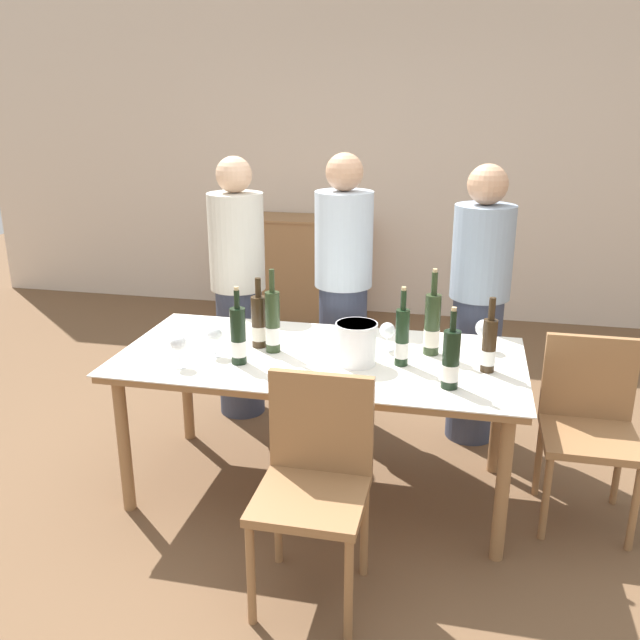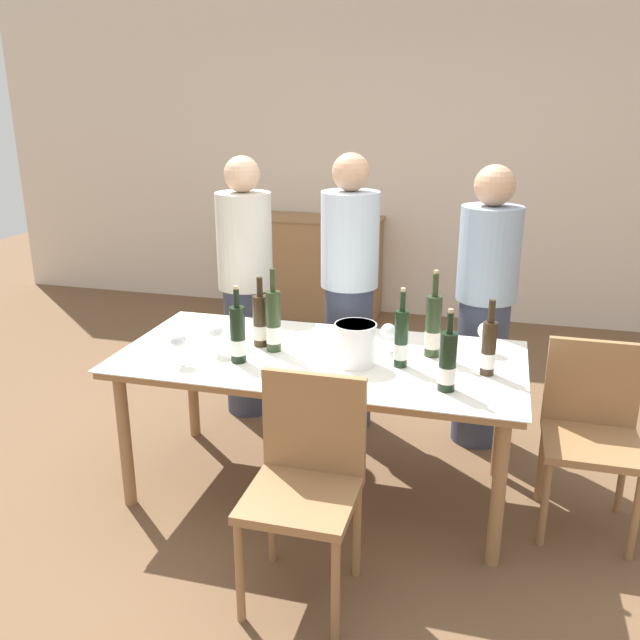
# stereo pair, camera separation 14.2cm
# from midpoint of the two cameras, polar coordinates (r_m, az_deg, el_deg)

# --- Properties ---
(ground_plane) EXTENTS (12.00, 12.00, 0.00)m
(ground_plane) POSITION_cam_midpoint_polar(r_m,az_deg,el_deg) (3.58, -1.17, -14.00)
(ground_plane) COLOR brown
(back_wall) EXTENTS (8.00, 0.10, 2.80)m
(back_wall) POSITION_cam_midpoint_polar(r_m,az_deg,el_deg) (6.10, 5.78, 13.40)
(back_wall) COLOR beige
(back_wall) RESTS_ON ground_plane
(sideboard_cabinet) EXTENTS (1.14, 0.46, 0.90)m
(sideboard_cabinet) POSITION_cam_midpoint_polar(r_m,az_deg,el_deg) (6.12, -2.17, 4.48)
(sideboard_cabinet) COLOR #996B42
(sideboard_cabinet) RESTS_ON ground_plane
(dining_table) EXTENTS (1.93, 0.93, 0.73)m
(dining_table) POSITION_cam_midpoint_polar(r_m,az_deg,el_deg) (3.27, -1.25, -4.08)
(dining_table) COLOR #996B42
(dining_table) RESTS_ON ground_plane
(ice_bucket) EXTENTS (0.19, 0.19, 0.20)m
(ice_bucket) POSITION_cam_midpoint_polar(r_m,az_deg,el_deg) (3.12, 1.78, -1.91)
(ice_bucket) COLOR white
(ice_bucket) RESTS_ON dining_table
(wine_bottle_0) EXTENTS (0.07, 0.07, 0.41)m
(wine_bottle_0) POSITION_cam_midpoint_polar(r_m,az_deg,el_deg) (3.27, -5.25, -0.30)
(wine_bottle_0) COLOR #28381E
(wine_bottle_0) RESTS_ON dining_table
(wine_bottle_1) EXTENTS (0.06, 0.06, 0.37)m
(wine_bottle_1) POSITION_cam_midpoint_polar(r_m,az_deg,el_deg) (3.11, 5.62, -1.56)
(wine_bottle_1) COLOR black
(wine_bottle_1) RESTS_ON dining_table
(wine_bottle_2) EXTENTS (0.08, 0.08, 0.35)m
(wine_bottle_2) POSITION_cam_midpoint_polar(r_m,az_deg,el_deg) (3.35, -6.37, -0.24)
(wine_bottle_2) COLOR #332314
(wine_bottle_2) RESTS_ON dining_table
(wine_bottle_3) EXTENTS (0.08, 0.08, 0.36)m
(wine_bottle_3) POSITION_cam_midpoint_polar(r_m,az_deg,el_deg) (2.90, 9.57, -3.43)
(wine_bottle_3) COLOR black
(wine_bottle_3) RESTS_ON dining_table
(wine_bottle_4) EXTENTS (0.08, 0.08, 0.42)m
(wine_bottle_4) POSITION_cam_midpoint_polar(r_m,az_deg,el_deg) (3.26, 8.19, -0.49)
(wine_bottle_4) COLOR #28381E
(wine_bottle_4) RESTS_ON dining_table
(wine_bottle_5) EXTENTS (0.07, 0.07, 0.37)m
(wine_bottle_5) POSITION_cam_midpoint_polar(r_m,az_deg,el_deg) (3.15, -8.18, -1.47)
(wine_bottle_5) COLOR black
(wine_bottle_5) RESTS_ON dining_table
(wine_bottle_6) EXTENTS (0.07, 0.07, 0.35)m
(wine_bottle_6) POSITION_cam_midpoint_polar(r_m,az_deg,el_deg) (3.10, 12.77, -2.14)
(wine_bottle_6) COLOR #332314
(wine_bottle_6) RESTS_ON dining_table
(wine_glass_0) EXTENTS (0.08, 0.08, 0.14)m
(wine_glass_0) POSITION_cam_midpoint_polar(r_m,az_deg,el_deg) (3.30, 4.46, -0.96)
(wine_glass_0) COLOR white
(wine_glass_0) RESTS_ON dining_table
(wine_glass_1) EXTENTS (0.08, 0.08, 0.15)m
(wine_glass_1) POSITION_cam_midpoint_polar(r_m,az_deg,el_deg) (3.26, -10.12, -1.29)
(wine_glass_1) COLOR white
(wine_glass_1) RESTS_ON dining_table
(wine_glass_2) EXTENTS (0.09, 0.09, 0.15)m
(wine_glass_2) POSITION_cam_midpoint_polar(r_m,az_deg,el_deg) (3.37, 12.48, -0.76)
(wine_glass_2) COLOR white
(wine_glass_2) RESTS_ON dining_table
(wine_glass_3) EXTENTS (0.08, 0.08, 0.15)m
(wine_glass_3) POSITION_cam_midpoint_polar(r_m,az_deg,el_deg) (3.16, -13.11, -2.03)
(wine_glass_3) COLOR white
(wine_glass_3) RESTS_ON dining_table
(chair_near_front) EXTENTS (0.42, 0.42, 0.89)m
(chair_near_front) POSITION_cam_midpoint_polar(r_m,az_deg,el_deg) (2.70, -1.97, -12.71)
(chair_near_front) COLOR #996B42
(chair_near_front) RESTS_ON ground_plane
(chair_right_end) EXTENTS (0.42, 0.42, 0.86)m
(chair_right_end) POSITION_cam_midpoint_polar(r_m,az_deg,el_deg) (3.38, 20.56, -7.70)
(chair_right_end) COLOR #996B42
(chair_right_end) RESTS_ON ground_plane
(person_host) EXTENTS (0.33, 0.33, 1.59)m
(person_host) POSITION_cam_midpoint_polar(r_m,az_deg,el_deg) (4.13, -7.86, 2.50)
(person_host) COLOR #383F56
(person_host) RESTS_ON ground_plane
(person_guest_left) EXTENTS (0.33, 0.33, 1.63)m
(person_guest_left) POSITION_cam_midpoint_polar(r_m,az_deg,el_deg) (3.93, 0.93, 2.07)
(person_guest_left) COLOR #383F56
(person_guest_left) RESTS_ON ground_plane
(person_guest_right) EXTENTS (0.33, 0.33, 1.58)m
(person_guest_right) POSITION_cam_midpoint_polar(r_m,az_deg,el_deg) (3.86, 12.17, 1.02)
(person_guest_right) COLOR #383F56
(person_guest_right) RESTS_ON ground_plane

